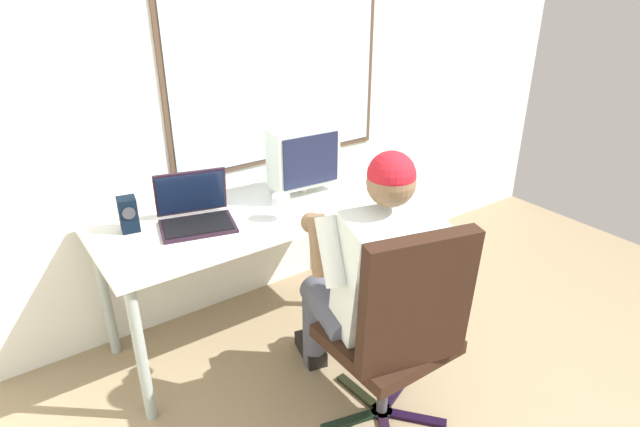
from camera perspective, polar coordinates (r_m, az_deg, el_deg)
The scene contains 8 objects.
wall_rear at distance 3.05m, azimuth -6.38°, elevation 14.10°, with size 4.97×0.08×2.62m.
desk at distance 2.79m, azimuth -6.81°, elevation -1.12°, with size 1.61×0.69×0.75m.
office_chair at distance 2.21m, azimuth 8.62°, elevation -11.82°, with size 0.57×0.60×1.03m.
person_seated at distance 2.34m, azimuth 5.59°, elevation -6.71°, with size 0.62×0.82×1.26m.
crt_monitor at distance 2.83m, azimuth -1.78°, elevation 5.83°, with size 0.37×0.26×0.37m.
laptop at distance 2.64m, azimuth -13.23°, elevation 0.33°, with size 0.40×0.36×0.24m.
wine_glass at distance 2.60m, azimuth -4.17°, elevation 1.18°, with size 0.09×0.09×0.13m.
desk_speaker at distance 2.64m, azimuth -19.77°, elevation -0.08°, with size 0.10×0.10×0.17m.
Camera 1 is at (-1.44, -0.18, 1.90)m, focal length 29.99 mm.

